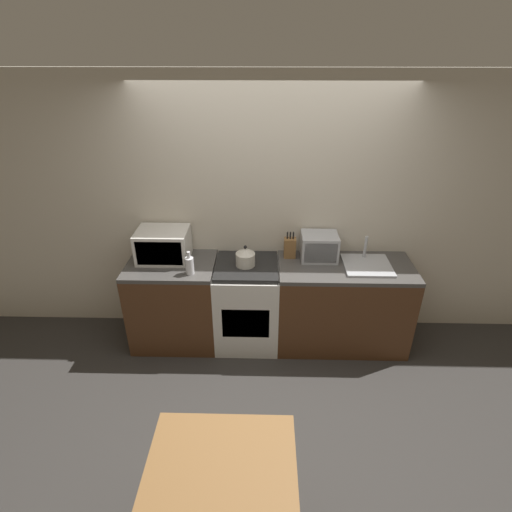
{
  "coord_description": "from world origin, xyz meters",
  "views": [
    {
      "loc": [
        -0.05,
        -2.5,
        2.79
      ],
      "look_at": [
        -0.13,
        0.72,
        1.05
      ],
      "focal_mm": 28.0,
      "sensor_mm": 36.0,
      "label": 1
    }
  ],
  "objects_px": {
    "stove_range": "(247,304)",
    "microwave": "(163,245)",
    "bottle": "(190,265)",
    "toaster_oven": "(319,247)",
    "dining_table": "(223,473)",
    "kettle": "(245,257)"
  },
  "relations": [
    {
      "from": "bottle",
      "to": "dining_table",
      "type": "relative_size",
      "value": 0.27
    },
    {
      "from": "stove_range",
      "to": "microwave",
      "type": "distance_m",
      "value": 1.02
    },
    {
      "from": "kettle",
      "to": "toaster_oven",
      "type": "xyz_separation_m",
      "value": [
        0.71,
        0.15,
        0.04
      ]
    },
    {
      "from": "kettle",
      "to": "bottle",
      "type": "xyz_separation_m",
      "value": [
        -0.5,
        -0.17,
        -0.0
      ]
    },
    {
      "from": "microwave",
      "to": "dining_table",
      "type": "relative_size",
      "value": 0.6
    },
    {
      "from": "kettle",
      "to": "toaster_oven",
      "type": "bearing_deg",
      "value": 12.02
    },
    {
      "from": "stove_range",
      "to": "microwave",
      "type": "xyz_separation_m",
      "value": [
        -0.81,
        0.1,
        0.6
      ]
    },
    {
      "from": "bottle",
      "to": "kettle",
      "type": "bearing_deg",
      "value": 18.57
    },
    {
      "from": "stove_range",
      "to": "dining_table",
      "type": "xyz_separation_m",
      "value": [
        -0.05,
        -1.93,
        0.2
      ]
    },
    {
      "from": "microwave",
      "to": "dining_table",
      "type": "distance_m",
      "value": 2.21
    },
    {
      "from": "bottle",
      "to": "toaster_oven",
      "type": "bearing_deg",
      "value": 14.78
    },
    {
      "from": "stove_range",
      "to": "bottle",
      "type": "relative_size",
      "value": 4.01
    },
    {
      "from": "kettle",
      "to": "bottle",
      "type": "relative_size",
      "value": 0.93
    },
    {
      "from": "kettle",
      "to": "microwave",
      "type": "relative_size",
      "value": 0.43
    },
    {
      "from": "toaster_oven",
      "to": "dining_table",
      "type": "height_order",
      "value": "toaster_oven"
    },
    {
      "from": "toaster_oven",
      "to": "microwave",
      "type": "bearing_deg",
      "value": -178.3
    },
    {
      "from": "dining_table",
      "to": "microwave",
      "type": "bearing_deg",
      "value": 110.51
    },
    {
      "from": "microwave",
      "to": "toaster_oven",
      "type": "relative_size",
      "value": 1.4
    },
    {
      "from": "toaster_oven",
      "to": "bottle",
      "type": "bearing_deg",
      "value": -165.22
    },
    {
      "from": "microwave",
      "to": "bottle",
      "type": "height_order",
      "value": "microwave"
    },
    {
      "from": "toaster_oven",
      "to": "dining_table",
      "type": "bearing_deg",
      "value": -109.86
    },
    {
      "from": "stove_range",
      "to": "toaster_oven",
      "type": "distance_m",
      "value": 0.92
    }
  ]
}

